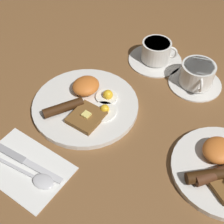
% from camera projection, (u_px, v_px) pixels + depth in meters
% --- Properties ---
extents(ground_plane, '(3.00, 3.00, 0.00)m').
position_uv_depth(ground_plane, '(86.00, 107.00, 0.86)').
color(ground_plane, brown).
extents(breakfast_plate_near, '(0.29, 0.29, 0.05)m').
position_uv_depth(breakfast_plate_near, '(86.00, 104.00, 0.85)').
color(breakfast_plate_near, silver).
rests_on(breakfast_plate_near, ground_plane).
extents(breakfast_plate_far, '(0.24, 0.24, 0.05)m').
position_uv_depth(breakfast_plate_far, '(223.00, 168.00, 0.71)').
color(breakfast_plate_far, silver).
rests_on(breakfast_plate_far, ground_plane).
extents(teacup_near, '(0.17, 0.17, 0.07)m').
position_uv_depth(teacup_near, '(156.00, 53.00, 0.97)').
color(teacup_near, silver).
rests_on(teacup_near, ground_plane).
extents(teacup_far, '(0.16, 0.16, 0.07)m').
position_uv_depth(teacup_far, '(197.00, 76.00, 0.90)').
color(teacup_far, silver).
rests_on(teacup_far, ground_plane).
extents(napkin, '(0.16, 0.22, 0.01)m').
position_uv_depth(napkin, '(24.00, 167.00, 0.73)').
color(napkin, white).
rests_on(napkin, ground_plane).
extents(knife, '(0.05, 0.20, 0.01)m').
position_uv_depth(knife, '(24.00, 161.00, 0.73)').
color(knife, silver).
rests_on(knife, napkin).
extents(spoon, '(0.06, 0.19, 0.01)m').
position_uv_depth(spoon, '(37.00, 178.00, 0.70)').
color(spoon, silver).
rests_on(spoon, napkin).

